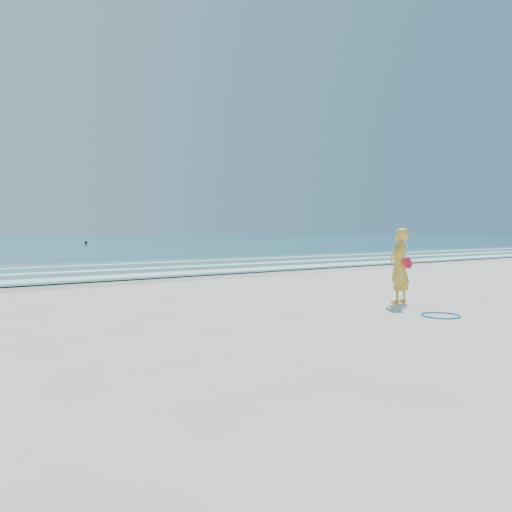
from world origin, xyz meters
TOP-DOWN VIEW (x-y plane):
  - ground at (0.00, 0.00)m, footprint 400.00×400.00m
  - wet_sand at (0.00, 9.00)m, footprint 400.00×2.40m
  - shallow at (0.00, 14.00)m, footprint 400.00×10.00m
  - foam_near at (0.00, 10.30)m, footprint 400.00×1.40m
  - foam_mid at (0.00, 13.20)m, footprint 400.00×0.90m
  - foam_far at (0.00, 16.50)m, footprint 400.00×0.60m
  - hoop at (1.30, -1.14)m, footprint 0.83×0.83m
  - buoy at (9.87, 53.26)m, footprint 0.35×0.35m
  - woman at (2.05, 0.51)m, footprint 0.71×0.53m

SIDE VIEW (x-z plane):
  - ground at x=0.00m, z-range 0.00..0.00m
  - wet_sand at x=0.00m, z-range 0.00..0.00m
  - hoop at x=1.30m, z-range 0.00..0.03m
  - shallow at x=0.00m, z-range 0.04..0.05m
  - foam_near at x=0.00m, z-range 0.05..0.06m
  - foam_mid at x=0.00m, z-range 0.05..0.06m
  - foam_far at x=0.00m, z-range 0.05..0.06m
  - buoy at x=9.87m, z-range 0.04..0.39m
  - woman at x=2.05m, z-range 0.00..1.75m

